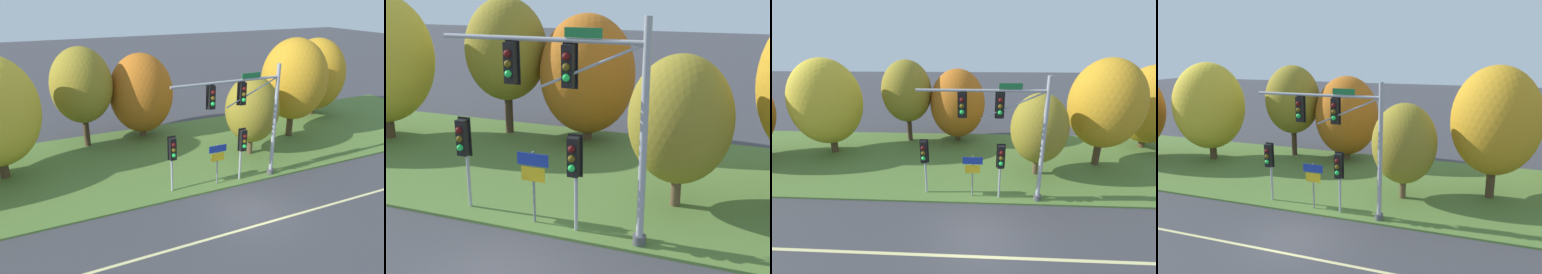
# 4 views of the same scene
# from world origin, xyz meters

# --- Properties ---
(ground_plane) EXTENTS (160.00, 160.00, 0.00)m
(ground_plane) POSITION_xyz_m (0.00, 0.00, 0.00)
(ground_plane) COLOR #3D3D42
(lane_stripe) EXTENTS (36.00, 0.16, 0.01)m
(lane_stripe) POSITION_xyz_m (0.00, -1.20, 0.00)
(lane_stripe) COLOR beige
(lane_stripe) RESTS_ON ground
(grass_verge) EXTENTS (48.00, 11.50, 0.10)m
(grass_verge) POSITION_xyz_m (0.00, 8.25, 0.05)
(grass_verge) COLOR #517533
(grass_verge) RESTS_ON ground
(traffic_signal_mast) EXTENTS (6.54, 0.49, 6.64)m
(traffic_signal_mast) POSITION_xyz_m (1.47, 2.93, 4.45)
(traffic_signal_mast) COLOR #9EA0A5
(traffic_signal_mast) RESTS_ON grass_verge
(pedestrian_signal_near_kerb) EXTENTS (0.46, 0.55, 3.19)m
(pedestrian_signal_near_kerb) POSITION_xyz_m (1.16, 2.92, 2.42)
(pedestrian_signal_near_kerb) COLOR #9EA0A5
(pedestrian_signal_near_kerb) RESTS_ON grass_verge
(pedestrian_signal_further_along) EXTENTS (0.46, 0.55, 3.24)m
(pedestrian_signal_further_along) POSITION_xyz_m (-2.94, 3.25, 2.47)
(pedestrian_signal_further_along) COLOR #9EA0A5
(pedestrian_signal_further_along) RESTS_ON grass_verge
(route_sign_post) EXTENTS (1.08, 0.08, 2.42)m
(route_sign_post) POSITION_xyz_m (-0.31, 3.12, 1.76)
(route_sign_post) COLOR slate
(route_sign_post) RESTS_ON grass_verge
(tree_left_of_mast) EXTENTS (5.09, 5.09, 7.21)m
(tree_left_of_mast) POSITION_xyz_m (-11.36, 9.05, 4.12)
(tree_left_of_mast) COLOR #4C3823
(tree_left_of_mast) RESTS_ON grass_verge
(tree_behind_signpost) EXTENTS (4.15, 4.15, 6.96)m
(tree_behind_signpost) POSITION_xyz_m (-6.04, 12.03, 4.45)
(tree_behind_signpost) COLOR #423021
(tree_behind_signpost) RESTS_ON grass_verge
(tree_mid_verge) EXTENTS (4.68, 4.68, 6.23)m
(tree_mid_verge) POSITION_xyz_m (-1.79, 12.39, 3.39)
(tree_mid_verge) COLOR brown
(tree_mid_verge) RESTS_ON grass_verge
(tree_tall_centre) EXTENTS (3.53, 3.53, 5.32)m
(tree_tall_centre) POSITION_xyz_m (3.76, 6.06, 3.20)
(tree_tall_centre) COLOR brown
(tree_tall_centre) RESTS_ON grass_verge
(tree_right_far) EXTENTS (4.73, 4.73, 7.30)m
(tree_right_far) POSITION_xyz_m (8.34, 7.75, 4.43)
(tree_right_far) COLOR #4C3823
(tree_right_far) RESTS_ON grass_verge
(tree_furthest_back) EXTENTS (4.96, 4.96, 6.67)m
(tree_furthest_back) POSITION_xyz_m (13.66, 11.38, 3.66)
(tree_furthest_back) COLOR #4C3823
(tree_furthest_back) RESTS_ON grass_verge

